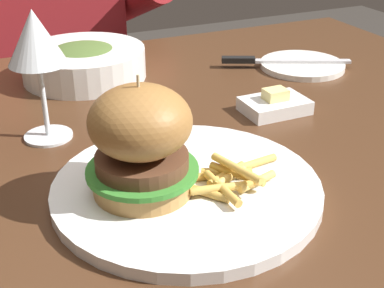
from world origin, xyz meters
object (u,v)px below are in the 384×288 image
at_px(diner_person, 51,87).
at_px(burger_sandwich, 141,141).
at_px(main_plate, 187,188).
at_px(soup_bowl, 84,62).
at_px(bread_plate, 302,65).
at_px(butter_dish, 275,105).
at_px(table_knife, 274,61).
at_px(wine_glass, 36,42).

bearing_deg(diner_person, burger_sandwich, -93.06).
xyz_separation_m(main_plate, soup_bowl, (-0.01, 0.41, 0.02)).
bearing_deg(main_plate, bread_plate, 39.67).
bearing_deg(bread_plate, butter_dish, -135.77).
bearing_deg(bread_plate, table_knife, 155.14).
relative_size(burger_sandwich, butter_dish, 1.39).
distance_m(soup_bowl, diner_person, 0.49).
xyz_separation_m(main_plate, burger_sandwich, (-0.05, 0.01, 0.07)).
bearing_deg(diner_person, table_knife, -59.37).
relative_size(bread_plate, table_knife, 0.70).
height_order(butter_dish, diner_person, diner_person).
distance_m(table_knife, diner_person, 0.65).
height_order(main_plate, butter_dish, butter_dish).
bearing_deg(butter_dish, main_plate, -144.06).
xyz_separation_m(table_knife, butter_dish, (-0.11, -0.17, -0.00)).
bearing_deg(diner_person, butter_dish, -73.25).
height_order(burger_sandwich, butter_dish, burger_sandwich).
height_order(burger_sandwich, diner_person, diner_person).
bearing_deg(main_plate, butter_dish, 35.94).
distance_m(bread_plate, soup_bowl, 0.39).
bearing_deg(wine_glass, diner_person, 80.40).
height_order(bread_plate, diner_person, diner_person).
xyz_separation_m(burger_sandwich, soup_bowl, (0.04, 0.41, -0.05)).
height_order(soup_bowl, diner_person, diner_person).
bearing_deg(butter_dish, soup_bowl, 130.27).
bearing_deg(butter_dish, table_knife, 58.20).
height_order(bread_plate, butter_dish, butter_dish).
distance_m(burger_sandwich, soup_bowl, 0.41).
relative_size(wine_glass, soup_bowl, 0.83).
xyz_separation_m(wine_glass, diner_person, (0.11, 0.65, -0.31)).
xyz_separation_m(wine_glass, table_knife, (0.43, 0.12, -0.12)).
bearing_deg(burger_sandwich, wine_glass, 108.05).
height_order(butter_dish, soup_bowl, soup_bowl).
relative_size(butter_dish, diner_person, 0.08).
bearing_deg(diner_person, soup_bowl, -90.96).
xyz_separation_m(main_plate, bread_plate, (0.36, 0.30, -0.00)).
bearing_deg(soup_bowl, burger_sandwich, -95.35).
distance_m(butter_dish, soup_bowl, 0.34).
bearing_deg(main_plate, wine_glass, 118.94).
bearing_deg(soup_bowl, wine_glass, -116.48).
bearing_deg(soup_bowl, bread_plate, -16.73).
relative_size(main_plate, table_knife, 1.37).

